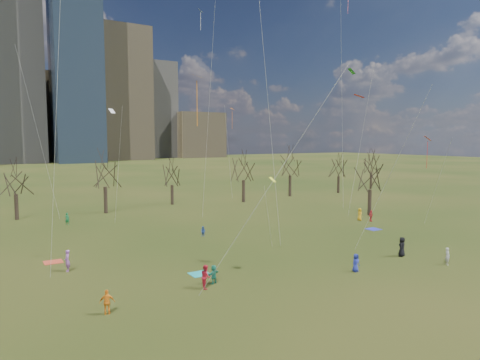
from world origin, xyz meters
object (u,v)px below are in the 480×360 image
blanket_navy (373,229)px  person_4 (107,302)px  person_1 (447,256)px  person_2 (206,277)px  blanket_crimson (53,262)px  person_0 (356,263)px  blanket_teal (200,274)px

blanket_navy → person_4: person_4 is taller
person_1 → person_2: (-21.25, 5.69, 0.12)m
blanket_crimson → person_1: (30.12, -19.09, 0.77)m
blanket_navy → person_0: size_ratio=1.04×
blanket_teal → person_2: person_2 is taller
blanket_crimson → person_0: size_ratio=1.04×
person_0 → person_2: 13.05m
person_1 → person_4: bearing=111.5°
blanket_navy → person_4: bearing=-165.0°
blanket_teal → person_1: size_ratio=1.02×
blanket_navy → person_4: (-35.07, -9.40, 0.80)m
blanket_navy → person_1: size_ratio=1.02×
blanket_navy → person_1: bearing=-114.1°
person_1 → blanket_teal: bearing=96.5°
person_0 → person_1: bearing=-22.9°
person_2 → person_4: bearing=114.9°
blanket_crimson → person_4: (1.31, -14.47, 0.80)m
person_0 → person_1: (8.53, -2.79, 0.01)m
blanket_crimson → person_4: 14.55m
person_0 → blanket_navy: bearing=32.4°
person_0 → person_2: bearing=162.3°
blanket_crimson → person_4: bearing=-84.8°
person_0 → person_4: size_ratio=0.94×
blanket_navy → person_1: (-6.26, -14.02, 0.77)m
person_2 → blanket_navy: bearing=-56.3°
blanket_crimson → person_1: person_1 is taller
blanket_navy → blanket_crimson: (-36.38, 5.07, 0.00)m
person_0 → blanket_crimson: bearing=138.1°
blanket_teal → blanket_navy: 26.87m
person_2 → blanket_teal: bearing=-1.3°
person_0 → person_4: 20.37m
person_1 → person_4: (-28.81, 4.61, 0.03)m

